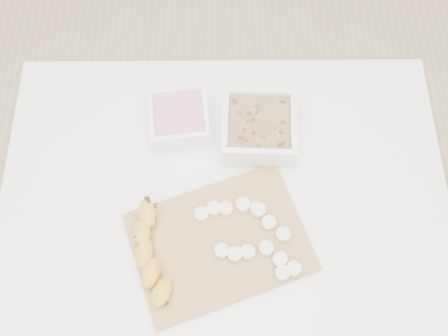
{
  "coord_description": "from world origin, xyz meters",
  "views": [
    {
      "loc": [
        -0.0,
        -0.39,
        1.79
      ],
      "look_at": [
        0.0,
        0.03,
        0.81
      ],
      "focal_mm": 40.0,
      "sensor_mm": 36.0,
      "label": 1
    }
  ],
  "objects_px": {
    "table": "(224,205)",
    "banana": "(151,255)",
    "bowl_granola": "(259,128)",
    "cutting_board": "(220,242)",
    "bowl_yogurt": "(179,118)"
  },
  "relations": [
    {
      "from": "cutting_board",
      "to": "banana",
      "type": "height_order",
      "value": "banana"
    },
    {
      "from": "bowl_granola",
      "to": "banana",
      "type": "xyz_separation_m",
      "value": [
        -0.23,
        -0.29,
        -0.01
      ]
    },
    {
      "from": "table",
      "to": "bowl_granola",
      "type": "bearing_deg",
      "value": 60.03
    },
    {
      "from": "table",
      "to": "bowl_granola",
      "type": "relative_size",
      "value": 5.79
    },
    {
      "from": "bowl_granola",
      "to": "cutting_board",
      "type": "distance_m",
      "value": 0.27
    },
    {
      "from": "bowl_granola",
      "to": "banana",
      "type": "relative_size",
      "value": 0.79
    },
    {
      "from": "bowl_granola",
      "to": "banana",
      "type": "bearing_deg",
      "value": -128.38
    },
    {
      "from": "bowl_yogurt",
      "to": "banana",
      "type": "distance_m",
      "value": 0.32
    },
    {
      "from": "bowl_yogurt",
      "to": "bowl_granola",
      "type": "xyz_separation_m",
      "value": [
        0.18,
        -0.03,
        0.01
      ]
    },
    {
      "from": "table",
      "to": "bowl_granola",
      "type": "height_order",
      "value": "bowl_granola"
    },
    {
      "from": "table",
      "to": "bowl_yogurt",
      "type": "bearing_deg",
      "value": 121.36
    },
    {
      "from": "bowl_granola",
      "to": "cutting_board",
      "type": "bearing_deg",
      "value": -109.29
    },
    {
      "from": "bowl_granola",
      "to": "cutting_board",
      "type": "xyz_separation_m",
      "value": [
        -0.09,
        -0.26,
        -0.03
      ]
    },
    {
      "from": "banana",
      "to": "bowl_yogurt",
      "type": "bearing_deg",
      "value": 80.06
    },
    {
      "from": "table",
      "to": "banana",
      "type": "xyz_separation_m",
      "value": [
        -0.15,
        -0.15,
        0.13
      ]
    }
  ]
}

